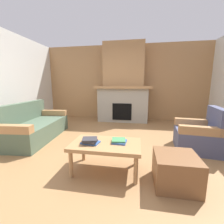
# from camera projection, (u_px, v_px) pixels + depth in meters

# --- Properties ---
(ground) EXTENTS (9.00, 9.00, 0.00)m
(ground) POSITION_uv_depth(u_px,v_px,m) (110.00, 151.00, 2.89)
(ground) COLOR olive
(wall_back_wood_panel) EXTENTS (6.00, 0.12, 2.70)m
(wall_back_wood_panel) POSITION_uv_depth(u_px,v_px,m) (124.00, 83.00, 5.56)
(wall_back_wood_panel) COLOR #A87A4C
(wall_back_wood_panel) RESTS_ON ground
(fireplace) EXTENTS (1.90, 0.82, 2.70)m
(fireplace) POSITION_uv_depth(u_px,v_px,m) (123.00, 88.00, 5.23)
(fireplace) COLOR gray
(fireplace) RESTS_ON ground
(couch) EXTENTS (1.01, 1.87, 0.85)m
(couch) POSITION_uv_depth(u_px,v_px,m) (34.00, 127.00, 3.53)
(couch) COLOR #4C604C
(couch) RESTS_ON ground
(armchair) EXTENTS (0.85, 0.85, 0.85)m
(armchair) POSITION_uv_depth(u_px,v_px,m) (199.00, 135.00, 2.89)
(armchair) COLOR #474C6B
(armchair) RESTS_ON ground
(coffee_table) EXTENTS (1.00, 0.60, 0.43)m
(coffee_table) POSITION_uv_depth(u_px,v_px,m) (106.00, 146.00, 2.17)
(coffee_table) COLOR #A87A4C
(coffee_table) RESTS_ON ground
(ottoman) EXTENTS (0.52, 0.52, 0.40)m
(ottoman) POSITION_uv_depth(u_px,v_px,m) (175.00, 170.00, 1.87)
(ottoman) COLOR brown
(ottoman) RESTS_ON ground
(book_stack_near_edge) EXTENTS (0.27, 0.23, 0.07)m
(book_stack_near_edge) POSITION_uv_depth(u_px,v_px,m) (90.00, 141.00, 2.13)
(book_stack_near_edge) COLOR #335699
(book_stack_near_edge) RESTS_ON coffee_table
(book_stack_center) EXTENTS (0.23, 0.23, 0.04)m
(book_stack_center) POSITION_uv_depth(u_px,v_px,m) (119.00, 141.00, 2.17)
(book_stack_center) COLOR #335699
(book_stack_center) RESTS_ON coffee_table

